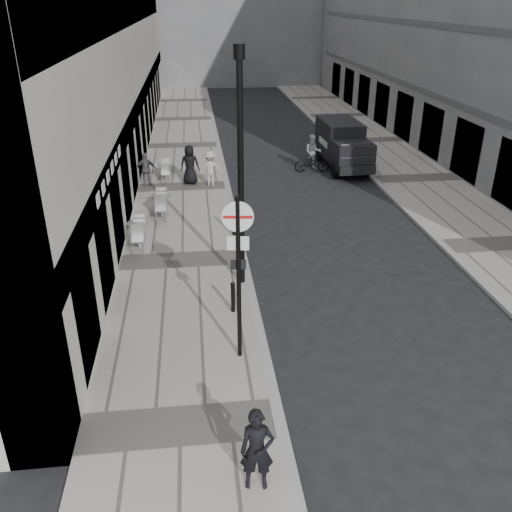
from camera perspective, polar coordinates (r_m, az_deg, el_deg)
The scene contains 15 objects.
sidewalk at distance 24.99m, azimuth -7.66°, elevation 7.16°, with size 4.00×60.00×0.12m, color #9A948B.
far_sidewalk at distance 27.09m, azimuth 16.50°, elevation 7.78°, with size 4.00×60.00×0.12m, color #9A948B.
walking_man at distance 9.75m, azimuth 0.11°, elevation -19.77°, with size 0.59×0.39×1.61m, color black.
sign_post at distance 11.87m, azimuth -1.87°, elevation -0.28°, with size 0.69×0.14×4.01m.
lamppost at distance 14.95m, azimuth -1.64°, elevation 10.02°, with size 0.30×0.30×6.71m.
bollard_near at distance 14.66m, azimuth -2.44°, elevation -4.43°, with size 0.11×0.11×0.83m, color black.
bollard_far at distance 19.38m, azimuth -2.34°, elevation 3.59°, with size 0.13×0.13×0.98m, color black.
panel_van at distance 28.08m, azimuth 9.09°, elevation 11.69°, with size 1.89×4.83×2.25m.
cyclist at distance 27.26m, azimuth 5.94°, elevation 10.27°, with size 1.74×0.68×1.86m.
pedestrian_a at distance 25.02m, azimuth -11.47°, elevation 8.90°, with size 0.91×0.38×1.55m, color #58575C.
pedestrian_b at distance 24.76m, azimuth -4.85°, elevation 9.18°, with size 1.02×0.59×1.58m, color #AFAAA2.
pedestrian_c at distance 25.04m, azimuth -6.99°, elevation 9.52°, with size 0.87×0.57×1.79m, color black.
cafe_table_near at distance 21.42m, azimuth -9.93°, elevation 5.46°, with size 0.79×1.77×1.01m.
cafe_table_mid at distance 18.94m, azimuth -12.23°, elevation 2.48°, with size 0.76×1.71×0.98m.
cafe_table_far at distance 25.98m, azimuth -9.50°, elevation 8.92°, with size 0.69×1.55×0.88m.
Camera 1 is at (-1.46, -5.74, 7.86)m, focal length 38.00 mm.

